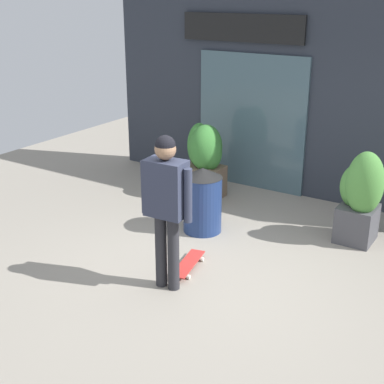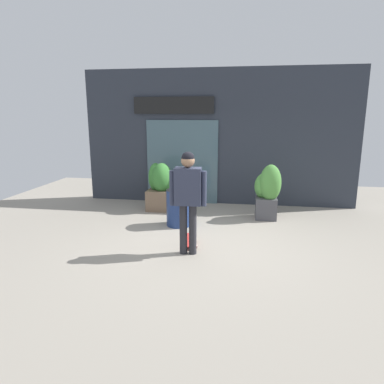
{
  "view_description": "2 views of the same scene",
  "coord_description": "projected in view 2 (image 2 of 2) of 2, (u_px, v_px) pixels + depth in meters",
  "views": [
    {
      "loc": [
        2.93,
        -4.81,
        3.17
      ],
      "look_at": [
        -0.2,
        0.08,
        0.97
      ],
      "focal_mm": 50.64,
      "sensor_mm": 36.0,
      "label": 1
    },
    {
      "loc": [
        0.77,
        -5.95,
        2.35
      ],
      "look_at": [
        -0.2,
        0.08,
        0.97
      ],
      "focal_mm": 32.22,
      "sensor_mm": 36.0,
      "label": 2
    }
  ],
  "objects": [
    {
      "name": "planter_box_left",
      "position": [
        267.0,
        191.0,
        7.82
      ],
      "size": [
        0.59,
        0.58,
        1.26
      ],
      "color": "#47474C",
      "rests_on": "ground_plane"
    },
    {
      "name": "ground_plane",
      "position": [
        202.0,
        244.0,
        6.37
      ],
      "size": [
        12.0,
        12.0,
        0.0
      ],
      "primitive_type": "plane",
      "color": "gray"
    },
    {
      "name": "planter_box_right",
      "position": [
        161.0,
        184.0,
        8.54
      ],
      "size": [
        0.64,
        0.6,
        1.18
      ],
      "color": "brown",
      "rests_on": "ground_plane"
    },
    {
      "name": "trash_bin",
      "position": [
        179.0,
        205.0,
        7.37
      ],
      "size": [
        0.54,
        0.54,
        0.91
      ],
      "color": "navy",
      "rests_on": "ground_plane"
    },
    {
      "name": "skateboard",
      "position": [
        191.0,
        240.0,
        6.4
      ],
      "size": [
        0.33,
        0.75,
        0.08
      ],
      "rotation": [
        0.0,
        0.0,
        1.78
      ],
      "color": "red",
      "rests_on": "ground_plane"
    },
    {
      "name": "building_facade",
      "position": [
        216.0,
        138.0,
        9.05
      ],
      "size": [
        7.1,
        0.31,
        3.5
      ],
      "color": "#2D333D",
      "rests_on": "ground_plane"
    },
    {
      "name": "skateboarder",
      "position": [
        188.0,
        192.0,
        5.72
      ],
      "size": [
        0.62,
        0.29,
        1.76
      ],
      "rotation": [
        0.0,
        0.0,
        1.63
      ],
      "color": "#28282D",
      "rests_on": "ground_plane"
    }
  ]
}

